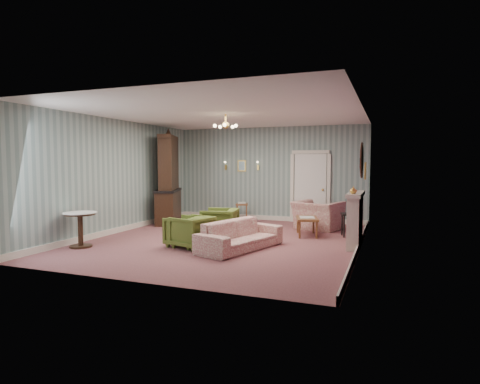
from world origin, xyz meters
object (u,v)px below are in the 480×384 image
at_px(olive_chair_c, 220,222).
at_px(pedestal_table, 80,230).
at_px(olive_chair_a, 192,230).
at_px(sofa_chintz, 240,230).
at_px(coffee_table, 307,226).
at_px(fireplace, 355,219).
at_px(wingback_chair, 318,211).
at_px(side_table_black, 350,225).
at_px(olive_chair_b, 185,230).
at_px(dresser, 168,177).

bearing_deg(olive_chair_c, pedestal_table, -60.32).
height_order(olive_chair_a, sofa_chintz, sofa_chintz).
bearing_deg(coffee_table, fireplace, -34.28).
bearing_deg(wingback_chair, coffee_table, 103.53).
bearing_deg(pedestal_table, fireplace, 22.18).
bearing_deg(side_table_black, coffee_table, -168.12).
height_order(olive_chair_a, coffee_table, olive_chair_a).
height_order(olive_chair_b, pedestal_table, pedestal_table).
bearing_deg(pedestal_table, dresser, 90.99).
height_order(olive_chair_b, coffee_table, olive_chair_b).
relative_size(side_table_black, pedestal_table, 0.76).
xyz_separation_m(olive_chair_b, fireplace, (3.40, 1.36, 0.22)).
height_order(dresser, fireplace, dresser).
bearing_deg(wingback_chair, side_table_black, 155.64).
relative_size(olive_chair_c, sofa_chintz, 0.39).
relative_size(coffee_table, side_table_black, 1.56).
xyz_separation_m(dresser, pedestal_table, (0.06, -3.70, -1.00)).
bearing_deg(sofa_chintz, side_table_black, -23.97).
bearing_deg(dresser, olive_chair_c, -57.29).
distance_m(olive_chair_c, side_table_black, 3.15).
xyz_separation_m(olive_chair_b, dresser, (-2.11, 2.84, 1.02)).
bearing_deg(wingback_chair, fireplace, 139.29).
height_order(olive_chair_c, pedestal_table, olive_chair_c).
bearing_deg(wingback_chair, olive_chair_a, 76.27).
relative_size(olive_chair_a, olive_chair_b, 1.04).
bearing_deg(fireplace, olive_chair_c, -174.33).
bearing_deg(sofa_chintz, pedestal_table, 125.05).
relative_size(olive_chair_b, fireplace, 0.52).
xyz_separation_m(olive_chair_a, side_table_black, (2.99, 2.46, -0.09)).
bearing_deg(olive_chair_a, sofa_chintz, 119.17).
xyz_separation_m(coffee_table, pedestal_table, (-4.24, -3.04, 0.15)).
xyz_separation_m(sofa_chintz, pedestal_table, (-3.25, -1.02, -0.02)).
bearing_deg(pedestal_table, olive_chair_c, 38.75).
xyz_separation_m(dresser, side_table_black, (5.30, -0.45, -1.09)).
bearing_deg(dresser, fireplace, -36.29).
distance_m(sofa_chintz, side_table_black, 2.99).
bearing_deg(wingback_chair, pedestal_table, 61.96).
relative_size(dresser, pedestal_table, 3.65).
relative_size(wingback_chair, dresser, 0.42).
relative_size(wingback_chair, fireplace, 0.83).
relative_size(wingback_chair, side_table_black, 2.03).
height_order(fireplace, side_table_black, fireplace).
distance_m(fireplace, pedestal_table, 5.88).
bearing_deg(dresser, wingback_chair, -16.08).
bearing_deg(side_table_black, dresser, 175.19).
bearing_deg(pedestal_table, side_table_black, 31.87).
bearing_deg(dresser, pedestal_table, -110.25).
height_order(olive_chair_c, coffee_table, olive_chair_c).
distance_m(coffee_table, pedestal_table, 5.22).
bearing_deg(dresser, coffee_table, -29.92).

